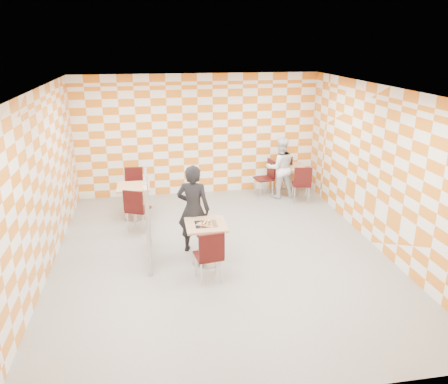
% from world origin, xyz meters
% --- Properties ---
extents(room_shell, '(7.00, 7.00, 7.00)m').
position_xyz_m(room_shell, '(0.00, 0.54, 1.50)').
color(room_shell, '#979791').
rests_on(room_shell, ground).
extents(main_table, '(0.70, 0.70, 0.75)m').
position_xyz_m(main_table, '(-0.30, -0.26, 0.51)').
color(main_table, tan).
rests_on(main_table, ground).
extents(second_table, '(0.70, 0.70, 0.75)m').
position_xyz_m(second_table, '(2.26, 2.99, 0.51)').
color(second_table, tan).
rests_on(second_table, ground).
extents(empty_table, '(0.70, 0.70, 0.75)m').
position_xyz_m(empty_table, '(-1.60, 2.04, 0.51)').
color(empty_table, tan).
rests_on(empty_table, ground).
extents(chair_main_front, '(0.48, 0.49, 0.92)m').
position_xyz_m(chair_main_front, '(-0.33, -0.97, 0.54)').
color(chair_main_front, '#360B0A').
rests_on(chair_main_front, ground).
extents(chair_second_front, '(0.49, 0.50, 0.92)m').
position_xyz_m(chair_second_front, '(2.35, 2.31, 0.54)').
color(chair_second_front, '#360B0A').
rests_on(chair_second_front, ground).
extents(chair_second_side, '(0.50, 0.49, 0.92)m').
position_xyz_m(chair_second_side, '(1.68, 3.00, 0.54)').
color(chair_second_side, '#360B0A').
rests_on(chair_second_side, ground).
extents(chair_empty_near, '(0.56, 0.56, 0.92)m').
position_xyz_m(chair_empty_near, '(-1.54, 1.29, 0.54)').
color(chair_empty_near, '#360B0A').
rests_on(chair_empty_near, ground).
extents(chair_empty_far, '(0.45, 0.46, 0.92)m').
position_xyz_m(chair_empty_far, '(-1.62, 2.81, 0.54)').
color(chair_empty_far, '#360B0A').
rests_on(chair_empty_far, ground).
extents(partition, '(0.08, 1.38, 1.55)m').
position_xyz_m(partition, '(-1.29, 0.07, 0.79)').
color(partition, white).
rests_on(partition, ground).
extents(man_dark, '(0.71, 0.59, 1.68)m').
position_xyz_m(man_dark, '(-0.46, 0.22, 0.84)').
color(man_dark, black).
rests_on(man_dark, ground).
extents(man_white, '(0.75, 0.59, 1.53)m').
position_xyz_m(man_white, '(1.95, 2.83, 0.76)').
color(man_white, white).
rests_on(man_white, ground).
extents(pizza_on_foil, '(0.40, 0.40, 0.04)m').
position_xyz_m(pizza_on_foil, '(-0.30, -0.28, 0.77)').
color(pizza_on_foil, silver).
rests_on(pizza_on_foil, main_table).
extents(sport_bottle, '(0.06, 0.06, 0.20)m').
position_xyz_m(sport_bottle, '(2.12, 3.07, 0.84)').
color(sport_bottle, white).
rests_on(sport_bottle, second_table).
extents(soda_bottle, '(0.07, 0.07, 0.23)m').
position_xyz_m(soda_bottle, '(2.32, 3.08, 0.85)').
color(soda_bottle, black).
rests_on(soda_bottle, second_table).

